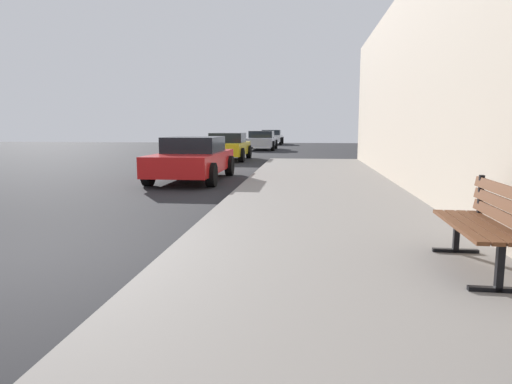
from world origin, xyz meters
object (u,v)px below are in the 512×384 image
object	(u,v)px
car_red	(193,158)
car_white	(271,137)
bench	(487,220)
car_yellow	(227,146)
car_silver	(261,140)

from	to	relation	value
car_red	car_white	bearing A→B (deg)	-90.38
bench	car_white	world-z (taller)	car_white
car_red	car_yellow	world-z (taller)	same
car_red	car_silver	xyz separation A→B (m)	(0.25, 18.03, 0.00)
car_silver	car_white	bearing A→B (deg)	-89.62
bench	car_red	xyz separation A→B (m)	(-5.10, 8.49, -0.01)
car_red	car_white	distance (m)	27.81
car_silver	bench	bearing A→B (deg)	100.36
car_yellow	car_white	distance (m)	19.57
car_red	car_silver	world-z (taller)	same
car_white	car_red	bearing A→B (deg)	89.62
car_yellow	car_silver	bearing A→B (deg)	-93.81
car_white	bench	bearing A→B (deg)	97.71
car_yellow	bench	bearing A→B (deg)	108.19
car_red	car_yellow	bearing A→B (deg)	-87.20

